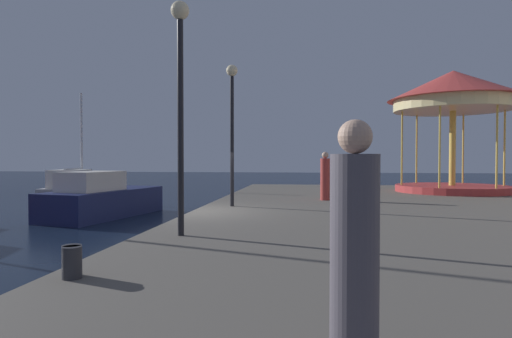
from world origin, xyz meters
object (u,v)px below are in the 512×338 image
(carousel, at_px, (453,102))
(person_by_the_water, at_px, (354,255))
(lamp_post_far_end, at_px, (232,110))
(motorboat_navy, at_px, (102,199))
(sailboat_grey, at_px, (77,191))
(lamp_post_mid_promenade, at_px, (180,77))
(person_near_carousel, at_px, (325,177))
(bollard_north, at_px, (72,261))
(bollard_south, at_px, (72,262))

(carousel, height_order, person_by_the_water, carousel)
(carousel, xyz_separation_m, lamp_post_far_end, (-8.83, -6.99, -1.06))
(motorboat_navy, xyz_separation_m, lamp_post_far_end, (5.72, -2.63, 3.13))
(carousel, xyz_separation_m, person_by_the_water, (-6.08, -17.17, -3.26))
(sailboat_grey, relative_size, lamp_post_mid_promenade, 1.28)
(lamp_post_far_end, bearing_deg, person_near_carousel, 38.78)
(person_near_carousel, bearing_deg, person_by_the_water, -91.04)
(carousel, height_order, bollard_north, carousel)
(sailboat_grey, distance_m, lamp_post_mid_promenade, 15.97)
(sailboat_grey, height_order, lamp_post_mid_promenade, sailboat_grey)
(lamp_post_mid_promenade, relative_size, bollard_north, 11.36)
(sailboat_grey, xyz_separation_m, person_by_the_water, (12.26, -17.47, 0.96))
(motorboat_navy, height_order, bollard_north, motorboat_navy)
(lamp_post_mid_promenade, relative_size, person_by_the_water, 2.57)
(sailboat_grey, distance_m, carousel, 18.81)
(lamp_post_far_end, bearing_deg, sailboat_grey, 142.50)
(person_by_the_water, bearing_deg, person_near_carousel, 88.96)
(lamp_post_mid_promenade, relative_size, lamp_post_far_end, 1.02)
(bollard_south, height_order, person_near_carousel, person_near_carousel)
(motorboat_navy, distance_m, lamp_post_mid_promenade, 10.16)
(lamp_post_far_end, distance_m, bollard_north, 8.65)
(sailboat_grey, distance_m, person_by_the_water, 21.36)
(lamp_post_mid_promenade, distance_m, bollard_south, 4.23)
(bollard_north, height_order, person_near_carousel, person_near_carousel)
(bollard_south, distance_m, person_near_carousel, 11.21)
(bollard_north, bearing_deg, bollard_south, -58.04)
(motorboat_navy, xyz_separation_m, bollard_south, (5.21, -10.86, 0.30))
(person_near_carousel, height_order, person_by_the_water, person_by_the_water)
(bollard_south, bearing_deg, lamp_post_far_end, 86.48)
(sailboat_grey, height_order, bollard_south, sailboat_grey)
(sailboat_grey, xyz_separation_m, lamp_post_mid_promenade, (9.45, -12.47, 3.22))
(carousel, bearing_deg, sailboat_grey, 179.08)
(carousel, distance_m, bollard_north, 18.24)
(sailboat_grey, bearing_deg, motorboat_navy, -50.96)
(carousel, height_order, person_near_carousel, carousel)
(motorboat_navy, relative_size, person_near_carousel, 3.17)
(bollard_south, distance_m, person_by_the_water, 3.85)
(carousel, relative_size, bollard_south, 14.30)
(carousel, distance_m, bollard_south, 18.28)
(sailboat_grey, relative_size, carousel, 1.01)
(bollard_south, height_order, bollard_north, same)
(carousel, bearing_deg, person_near_carousel, -141.84)
(lamp_post_mid_promenade, xyz_separation_m, bollard_north, (-0.50, -2.98, -2.88))
(sailboat_grey, relative_size, lamp_post_far_end, 1.30)
(lamp_post_far_end, height_order, bollard_south, lamp_post_far_end)
(bollard_south, bearing_deg, person_by_the_water, -30.76)
(carousel, distance_m, person_near_carousel, 8.12)
(motorboat_navy, distance_m, person_by_the_water, 15.39)
(sailboat_grey, xyz_separation_m, person_near_carousel, (12.48, -4.89, 0.95))
(bollard_north, bearing_deg, carousel, 58.21)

